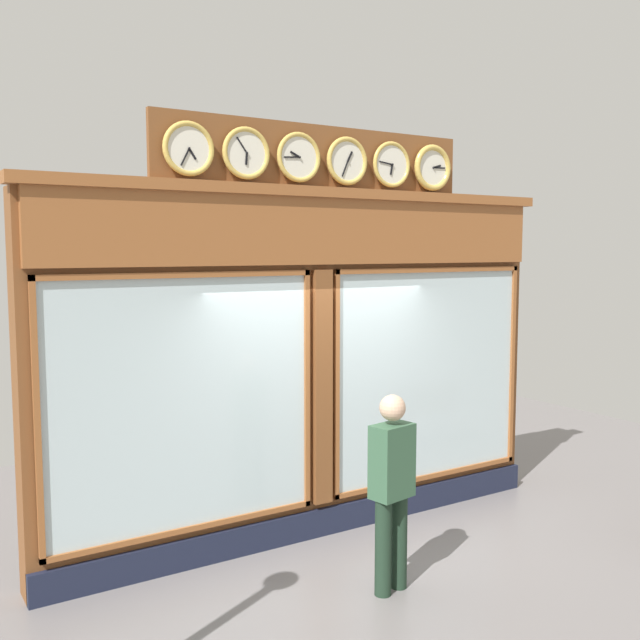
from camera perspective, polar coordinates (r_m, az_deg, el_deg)
The scene contains 2 objects.
shop_facade at distance 7.27m, azimuth -0.51°, elevation -2.94°, with size 5.72×0.42×4.08m.
pedestrian at distance 6.22m, azimuth 5.68°, elevation -12.76°, with size 0.39×0.28×1.69m.
Camera 1 is at (3.79, 5.98, 2.89)m, focal length 40.57 mm.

